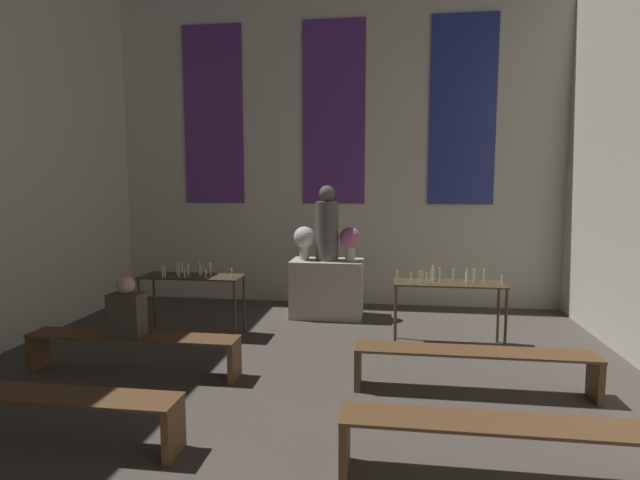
# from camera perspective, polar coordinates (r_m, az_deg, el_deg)

# --- Properties ---
(wall_back) EXTENTS (7.86, 0.16, 5.50)m
(wall_back) POSITION_cam_1_polar(r_m,az_deg,el_deg) (8.77, 1.64, 10.87)
(wall_back) COLOR beige
(wall_back) RESTS_ON ground_plane
(altar) EXTENTS (1.12, 0.65, 0.91)m
(altar) POSITION_cam_1_polar(r_m,az_deg,el_deg) (7.94, 0.80, -5.54)
(altar) COLOR #BCB29E
(altar) RESTS_ON ground_plane
(statue) EXTENTS (0.36, 0.36, 1.17)m
(statue) POSITION_cam_1_polar(r_m,az_deg,el_deg) (7.80, 0.81, 1.53)
(statue) COLOR #5B5651
(statue) RESTS_ON altar
(flower_vase_left) EXTENTS (0.34, 0.34, 0.53)m
(flower_vase_left) POSITION_cam_1_polar(r_m,az_deg,el_deg) (7.87, -1.81, 0.10)
(flower_vase_left) COLOR beige
(flower_vase_left) RESTS_ON altar
(flower_vase_right) EXTENTS (0.34, 0.34, 0.53)m
(flower_vase_right) POSITION_cam_1_polar(r_m,az_deg,el_deg) (7.78, 3.46, 0.02)
(flower_vase_right) COLOR beige
(flower_vase_right) RESTS_ON altar
(candle_rack_left) EXTENTS (1.41, 0.50, 1.03)m
(candle_rack_left) POSITION_cam_1_polar(r_m,az_deg,el_deg) (7.17, -14.43, -4.72)
(candle_rack_left) COLOR #473823
(candle_rack_left) RESTS_ON ground_plane
(candle_rack_right) EXTENTS (1.41, 0.50, 1.04)m
(candle_rack_right) POSITION_cam_1_polar(r_m,az_deg,el_deg) (6.68, 14.46, -5.53)
(candle_rack_right) COLOR #473823
(candle_rack_right) RESTS_ON ground_plane
(pew_third_left) EXTENTS (2.38, 0.36, 0.44)m
(pew_third_left) POSITION_cam_1_polar(r_m,az_deg,el_deg) (4.80, -29.68, -16.10)
(pew_third_left) COLOR brown
(pew_third_left) RESTS_ON ground_plane
(pew_third_right) EXTENTS (2.38, 0.36, 0.44)m
(pew_third_right) POSITION_cam_1_polar(r_m,az_deg,el_deg) (3.99, 20.80, -20.32)
(pew_third_right) COLOR brown
(pew_third_right) RESTS_ON ground_plane
(pew_back_left) EXTENTS (2.38, 0.36, 0.44)m
(pew_back_left) POSITION_cam_1_polar(r_m,az_deg,el_deg) (6.00, -20.58, -11.12)
(pew_back_left) COLOR brown
(pew_back_left) RESTS_ON ground_plane
(pew_back_right) EXTENTS (2.38, 0.36, 0.44)m
(pew_back_right) POSITION_cam_1_polar(r_m,az_deg,el_deg) (5.38, 17.11, -13.05)
(pew_back_right) COLOR brown
(pew_back_right) RESTS_ON ground_plane
(person_seated) EXTENTS (0.36, 0.24, 0.67)m
(person_seated) POSITION_cam_1_polar(r_m,az_deg,el_deg) (5.92, -21.23, -7.38)
(person_seated) COLOR #4C4238
(person_seated) RESTS_ON pew_back_left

